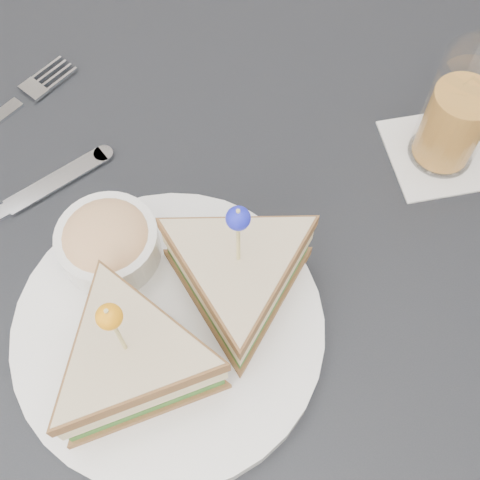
% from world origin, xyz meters
% --- Properties ---
extents(ground_plane, '(3.50, 3.50, 0.00)m').
position_xyz_m(ground_plane, '(0.00, 0.00, 0.00)').
color(ground_plane, '#3F3833').
extents(table, '(0.80, 0.80, 0.75)m').
position_xyz_m(table, '(0.00, 0.00, 0.67)').
color(table, black).
rests_on(table, ground).
extents(plate_meal, '(0.33, 0.31, 0.16)m').
position_xyz_m(plate_meal, '(-0.04, -0.06, 0.80)').
color(plate_meal, white).
rests_on(plate_meal, table).
extents(cutlery_fork, '(0.15, 0.19, 0.01)m').
position_xyz_m(cutlery_fork, '(-0.26, 0.18, 0.75)').
color(cutlery_fork, silver).
rests_on(cutlery_fork, table).
extents(cutlery_knife, '(0.17, 0.15, 0.01)m').
position_xyz_m(cutlery_knife, '(-0.22, 0.06, 0.75)').
color(cutlery_knife, white).
rests_on(cutlery_knife, table).
extents(drink_set, '(0.13, 0.13, 0.14)m').
position_xyz_m(drink_set, '(0.22, 0.15, 0.81)').
color(drink_set, white).
rests_on(drink_set, table).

